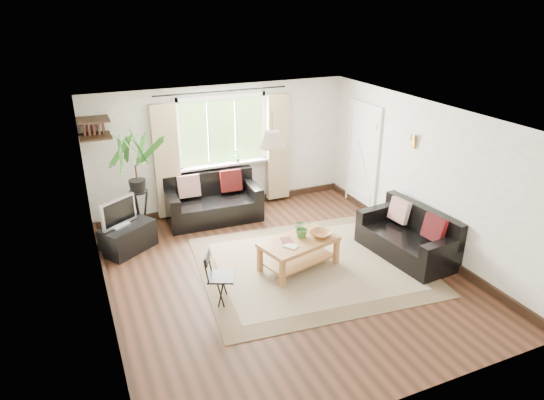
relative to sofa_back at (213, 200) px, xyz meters
name	(u,v)px	position (x,y,z in m)	size (l,w,h in m)	color
floor	(283,273)	(0.38, -2.26, -0.40)	(5.50, 5.50, 0.00)	black
ceiling	(284,117)	(0.38, -2.26, 2.00)	(5.50, 5.50, 0.00)	white
wall_back	(223,149)	(0.38, 0.49, 0.80)	(5.00, 0.02, 2.40)	beige
wall_front	(406,305)	(0.38, -5.01, 0.80)	(5.00, 0.02, 2.40)	beige
wall_left	(99,232)	(-2.12, -2.26, 0.80)	(0.02, 5.50, 2.40)	beige
wall_right	(424,176)	(2.88, -2.26, 0.80)	(0.02, 5.50, 2.40)	beige
rug	(311,265)	(0.87, -2.24, -0.39)	(3.37, 2.89, 0.02)	#C4B797
window	(223,131)	(0.38, 0.45, 1.15)	(2.50, 0.16, 2.16)	white
door	(363,158)	(2.85, -0.56, 0.60)	(0.06, 0.96, 2.06)	silver
corner_shelf	(94,128)	(-1.87, 0.24, 1.49)	(0.50, 0.50, 0.34)	black
pendant_lamp	(272,135)	(0.38, -1.86, 1.65)	(0.36, 0.36, 0.54)	beige
wall_sconce	(412,139)	(2.81, -1.96, 1.34)	(0.12, 0.12, 0.28)	beige
sofa_back	(213,200)	(0.00, 0.00, 0.00)	(1.71, 0.85, 0.80)	black
sofa_right	(407,235)	(2.42, -2.56, -0.02)	(0.80, 1.60, 0.75)	black
coffee_table	(299,254)	(0.67, -2.22, -0.16)	(1.17, 0.64, 0.48)	olive
table_plant	(302,228)	(0.76, -2.14, 0.23)	(0.28, 0.24, 0.31)	#3B6D2B
bowl	(321,234)	(1.02, -2.23, 0.12)	(0.33, 0.33, 0.08)	#9B6435
book_a	(288,248)	(0.40, -2.39, 0.09)	(0.15, 0.20, 0.02)	silver
book_b	(282,241)	(0.41, -2.15, 0.09)	(0.15, 0.21, 0.02)	brown
tv_stand	(128,238)	(-1.64, -0.59, -0.17)	(0.85, 0.48, 0.46)	black
tv	(118,212)	(-1.74, -0.59, 0.31)	(0.65, 0.22, 0.50)	#A5A5AA
palm_stand	(138,187)	(-1.34, -0.17, 0.52)	(0.72, 0.72, 1.85)	black
folding_chair	(222,278)	(-0.68, -2.59, -0.03)	(0.39, 0.39, 0.75)	black
sill_plant	(237,156)	(0.63, 0.37, 0.66)	(0.14, 0.10, 0.27)	#2D6023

